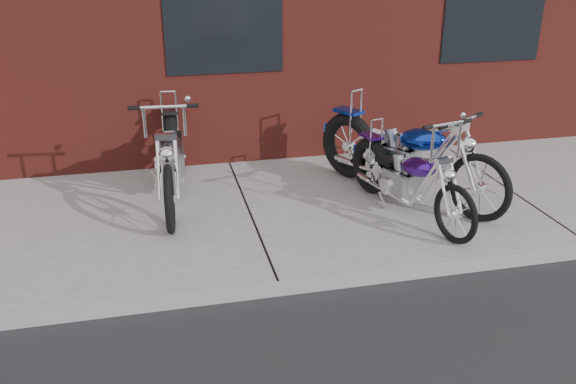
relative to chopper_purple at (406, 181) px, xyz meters
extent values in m
plane|color=#242425|center=(-1.57, -1.06, -0.51)|extent=(120.00, 120.00, 0.00)
cube|color=gray|center=(-1.57, 0.44, -0.43)|extent=(22.00, 3.00, 0.15)
torus|color=black|center=(-0.13, 0.49, -0.04)|extent=(0.28, 0.65, 0.63)
torus|color=black|center=(0.21, -0.85, -0.07)|extent=(0.20, 0.57, 0.57)
cube|color=gray|center=(0.01, -0.06, -0.05)|extent=(0.33, 0.40, 0.26)
ellipsoid|color=#3E1484|center=(0.07, -0.29, 0.21)|extent=(0.34, 0.53, 0.27)
cube|color=black|center=(-0.04, 0.17, 0.13)|extent=(0.27, 0.29, 0.05)
cylinder|color=white|center=(0.19, -0.74, 0.16)|extent=(0.10, 0.26, 0.48)
cylinder|color=white|center=(0.16, -0.64, 0.74)|extent=(0.48, 0.15, 0.03)
cylinder|color=white|center=(-0.11, 0.42, 0.29)|extent=(0.02, 0.02, 0.42)
cylinder|color=white|center=(0.07, 0.16, -0.17)|extent=(0.24, 0.78, 0.04)
torus|color=black|center=(-0.17, 0.99, 0.03)|extent=(0.54, 0.75, 0.79)
torus|color=black|center=(0.72, -0.48, 0.00)|extent=(0.43, 0.65, 0.71)
cube|color=gray|center=(0.19, 0.40, 0.02)|extent=(0.49, 0.53, 0.33)
ellipsoid|color=#1131A8|center=(0.35, 0.13, 0.34)|extent=(0.55, 0.66, 0.34)
cube|color=#B7B1A4|center=(0.05, 0.64, 0.24)|extent=(0.38, 0.40, 0.07)
cylinder|color=white|center=(0.65, -0.36, 0.28)|extent=(0.20, 0.29, 0.59)
cylinder|color=white|center=(0.57, -0.24, 0.63)|extent=(0.53, 0.34, 0.03)
cylinder|color=white|center=(-0.12, 0.92, 0.45)|extent=(0.03, 0.03, 0.52)
cylinder|color=white|center=(0.18, 0.67, -0.12)|extent=(0.55, 0.87, 0.05)
torus|color=black|center=(-2.29, 1.59, 0.02)|extent=(0.20, 0.76, 0.76)
torus|color=black|center=(-2.40, -0.06, -0.02)|extent=(0.12, 0.69, 0.68)
cube|color=gray|center=(-2.34, 0.92, 0.01)|extent=(0.32, 0.44, 0.31)
ellipsoid|color=black|center=(-2.36, 0.62, 0.31)|extent=(0.31, 0.59, 0.32)
cube|color=black|center=(-2.32, 1.19, 0.22)|extent=(0.27, 0.31, 0.06)
cylinder|color=white|center=(-2.39, 0.07, 0.26)|extent=(0.06, 0.31, 0.57)
cylinder|color=white|center=(-2.39, 0.20, 0.83)|extent=(0.58, 0.07, 0.03)
cylinder|color=white|center=(-2.30, 1.50, 0.42)|extent=(0.02, 0.02, 0.50)
cylinder|color=white|center=(-2.20, 1.14, -0.13)|extent=(0.11, 0.95, 0.05)
camera|label=1|loc=(-2.48, -5.39, 2.29)|focal=38.00mm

